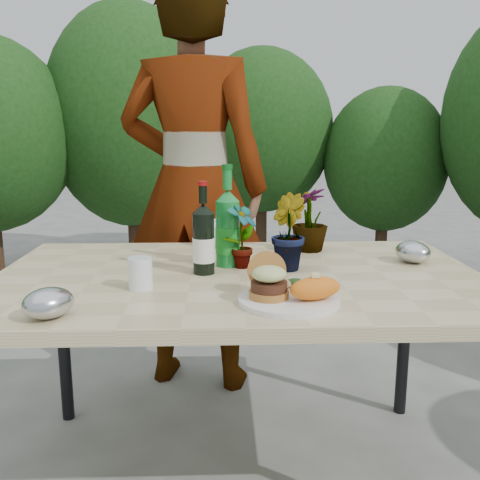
{
  "coord_description": "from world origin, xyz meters",
  "views": [
    {
      "loc": [
        -0.06,
        -1.7,
        1.22
      ],
      "look_at": [
        0.0,
        -0.08,
        0.88
      ],
      "focal_mm": 40.0,
      "sensor_mm": 36.0,
      "label": 1
    }
  ],
  "objects_px": {
    "patio_table": "(239,290)",
    "dinner_plate": "(289,300)",
    "person": "(194,187)",
    "wine_bottle": "(204,240)"
  },
  "relations": [
    {
      "from": "patio_table",
      "to": "dinner_plate",
      "type": "height_order",
      "value": "dinner_plate"
    },
    {
      "from": "patio_table",
      "to": "person",
      "type": "height_order",
      "value": "person"
    },
    {
      "from": "patio_table",
      "to": "person",
      "type": "distance_m",
      "value": 0.84
    },
    {
      "from": "dinner_plate",
      "to": "patio_table",
      "type": "bearing_deg",
      "value": 112.53
    },
    {
      "from": "dinner_plate",
      "to": "wine_bottle",
      "type": "relative_size",
      "value": 0.92
    },
    {
      "from": "patio_table",
      "to": "dinner_plate",
      "type": "distance_m",
      "value": 0.34
    },
    {
      "from": "patio_table",
      "to": "person",
      "type": "bearing_deg",
      "value": 103.4
    },
    {
      "from": "person",
      "to": "wine_bottle",
      "type": "bearing_deg",
      "value": 107.47
    },
    {
      "from": "wine_bottle",
      "to": "person",
      "type": "bearing_deg",
      "value": 102.92
    },
    {
      "from": "patio_table",
      "to": "wine_bottle",
      "type": "relative_size",
      "value": 5.26
    }
  ]
}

